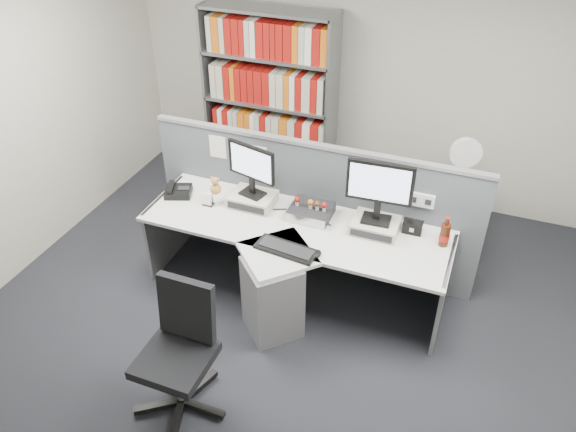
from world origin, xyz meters
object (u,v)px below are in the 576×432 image
at_px(filing_cabinet, 453,215).
at_px(office_chair, 180,347).
at_px(mouse, 317,254).
at_px(desk_calendar, 208,200).
at_px(desk, 286,265).
at_px(desk_phone, 178,191).
at_px(desktop_pc, 311,212).
at_px(cola_bottle, 445,235).
at_px(shelving_unit, 270,105).
at_px(keyboard, 286,249).
at_px(monitor_right, 380,187).
at_px(monitor_left, 251,166).
at_px(speaker, 413,227).
at_px(desk_fan, 465,156).

height_order(filing_cabinet, office_chair, office_chair).
xyz_separation_m(mouse, desk_calendar, (-1.12, 0.33, 0.03)).
xyz_separation_m(desk, desk_phone, (-1.15, 0.28, 0.30)).
height_order(desktop_pc, cola_bottle, cola_bottle).
height_order(cola_bottle, shelving_unit, shelving_unit).
bearing_deg(keyboard, office_chair, -110.32).
relative_size(desktop_pc, cola_bottle, 1.32).
bearing_deg(monitor_right, monitor_left, -179.99).
bearing_deg(mouse, shelving_unit, 121.64).
relative_size(monitor_right, desk_calendar, 4.64).
bearing_deg(desktop_pc, cola_bottle, 0.08).
xyz_separation_m(monitor_right, filing_cabinet, (0.56, 1.02, -0.79)).
bearing_deg(office_chair, monitor_left, 94.86).
height_order(mouse, desk_calendar, desk_calendar).
bearing_deg(cola_bottle, office_chair, -134.39).
height_order(speaker, shelving_unit, shelving_unit).
relative_size(desk, office_chair, 2.60).
bearing_deg(desk_fan, monitor_right, -118.78).
bearing_deg(desktop_pc, filing_cabinet, 42.01).
distance_m(monitor_left, shelving_unit, 1.54).
height_order(desk, office_chair, office_chair).
height_order(monitor_right, filing_cabinet, monitor_right).
relative_size(cola_bottle, office_chair, 0.26).
bearing_deg(monitor_left, shelving_unit, 106.81).
relative_size(mouse, desk_phone, 0.36).
bearing_deg(office_chair, desk_calendar, 109.49).
xyz_separation_m(mouse, cola_bottle, (0.89, 0.49, 0.08)).
distance_m(desk_calendar, shelving_unit, 1.63).
relative_size(shelving_unit, office_chair, 2.00).
xyz_separation_m(desk, mouse, (0.30, -0.10, 0.28)).
distance_m(keyboard, mouse, 0.25).
bearing_deg(shelving_unit, keyboard, -64.17).
bearing_deg(office_chair, shelving_unit, 100.79).
height_order(desk, desktop_pc, desktop_pc).
height_order(monitor_left, speaker, monitor_left).
bearing_deg(filing_cabinet, mouse, -120.88).
bearing_deg(shelving_unit, monitor_left, -73.19).
bearing_deg(office_chair, desk_fan, 59.21).
height_order(mouse, cola_bottle, cola_bottle).
bearing_deg(monitor_right, desk_phone, -176.69).
distance_m(desk, filing_cabinet, 1.85).
height_order(monitor_right, speaker, monitor_right).
distance_m(shelving_unit, filing_cabinet, 2.24).
height_order(desk, desk_phone, desk_phone).
relative_size(desk_calendar, office_chair, 0.12).
bearing_deg(speaker, shelving_unit, 143.05).
xyz_separation_m(cola_bottle, office_chair, (-1.52, -1.55, -0.28)).
height_order(monitor_right, desktop_pc, monitor_right).
distance_m(monitor_left, desk_fan, 1.95).
relative_size(monitor_left, desktop_pc, 1.36).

